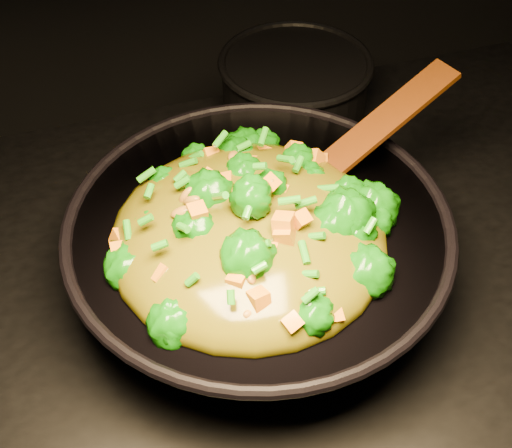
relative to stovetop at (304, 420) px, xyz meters
name	(u,v)px	position (x,y,z in m)	size (l,w,h in m)	color
stovetop	(304,420)	(0.00, 0.00, 0.00)	(1.20, 0.90, 0.90)	black
wok	(258,256)	(-0.09, 0.00, 0.52)	(0.47, 0.47, 0.13)	black
stir_fry	(248,207)	(-0.11, -0.03, 0.64)	(0.33, 0.33, 0.11)	#116106
spatula	(367,136)	(0.07, 0.06, 0.63)	(0.29, 0.04, 0.01)	#3D1704
back_pot	(294,94)	(0.07, 0.32, 0.52)	(0.24, 0.24, 0.14)	black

